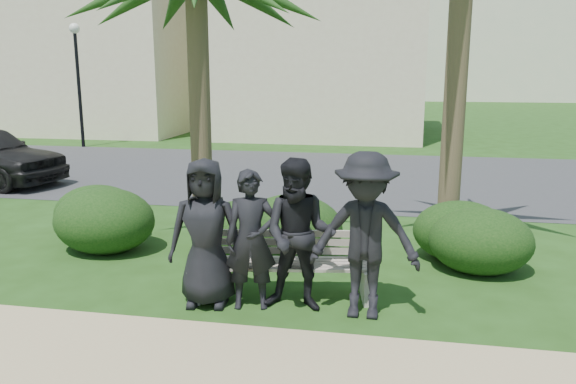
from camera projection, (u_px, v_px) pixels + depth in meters
name	position (u px, v px, depth m)	size (l,w,h in m)	color
ground	(230.00, 288.00, 7.04)	(160.00, 160.00, 0.00)	#204012
footpath	(176.00, 358.00, 5.31)	(30.00, 1.60, 0.01)	tan
asphalt_street	(316.00, 175.00, 14.73)	(160.00, 8.00, 0.01)	#2D2D30
stucco_bldg_left	(87.00, 49.00, 25.72)	(10.40, 8.40, 7.30)	beige
stucco_bldg_right	(326.00, 47.00, 23.74)	(8.40, 8.40, 7.30)	beige
street_lamp	(77.00, 63.00, 19.57)	(0.36, 0.36, 4.29)	black
park_bench	(283.00, 270.00, 6.69)	(2.26, 0.83, 0.76)	#A89D8D
man_a	(206.00, 233.00, 6.40)	(0.84, 0.55, 1.72)	black
man_b	(251.00, 240.00, 6.32)	(0.58, 0.38, 1.60)	black
man_c	(299.00, 235.00, 6.26)	(0.85, 0.66, 1.74)	black
man_d	(365.00, 236.00, 6.06)	(1.19, 0.68, 1.84)	black
hedge_a	(98.00, 211.00, 9.03)	(1.40, 1.15, 0.91)	black
hedge_b	(104.00, 219.00, 8.42)	(1.53, 1.26, 1.00)	black
hedge_c	(245.00, 229.00, 8.07)	(1.36, 1.12, 0.88)	black
hedge_d	(292.00, 225.00, 8.11)	(1.47, 1.22, 0.96)	black
hedge_e	(461.00, 229.00, 8.05)	(1.35, 1.12, 0.88)	black
hedge_f	(481.00, 239.00, 7.55)	(1.38, 1.14, 0.90)	black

